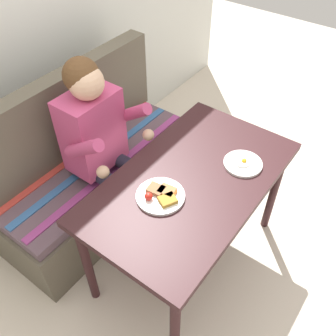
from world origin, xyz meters
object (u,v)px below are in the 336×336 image
at_px(couch, 95,171).
at_px(person, 102,138).
at_px(plate_breakfast, 161,195).
at_px(table, 191,190).
at_px(plate_eggs, 243,163).

relative_size(couch, person, 1.19).
bearing_deg(plate_breakfast, couch, 74.98).
xyz_separation_m(couch, person, (-0.05, -0.17, 0.41)).
distance_m(person, plate_breakfast, 0.56).
height_order(couch, plate_breakfast, couch).
bearing_deg(table, couch, 90.00).
distance_m(table, plate_breakfast, 0.22).
bearing_deg(person, plate_eggs, -68.52).
relative_size(table, couch, 0.83).
bearing_deg(table, plate_breakfast, 165.62).
distance_m(plate_breakfast, plate_eggs, 0.49).
bearing_deg(plate_eggs, person, 111.48).
distance_m(person, plate_eggs, 0.81).
bearing_deg(couch, plate_breakfast, -105.02).
relative_size(table, person, 0.99).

